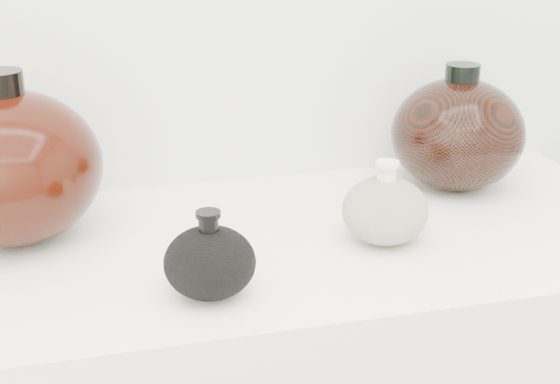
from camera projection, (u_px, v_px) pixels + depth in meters
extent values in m
cube|color=white|center=(260.00, 248.00, 1.11)|extent=(1.20, 0.50, 0.03)
ellipsoid|color=black|center=(210.00, 262.00, 0.94)|extent=(0.11, 0.11, 0.09)
cylinder|color=black|center=(208.00, 224.00, 0.92)|extent=(0.02, 0.02, 0.03)
cylinder|color=black|center=(208.00, 214.00, 0.92)|extent=(0.03, 0.03, 0.01)
ellipsoid|color=#C2B69B|center=(385.00, 210.00, 1.08)|extent=(0.12, 0.12, 0.09)
cylinder|color=#ECE4C4|center=(387.00, 174.00, 1.06)|extent=(0.03, 0.03, 0.03)
cylinder|color=#ECE4C4|center=(387.00, 164.00, 1.06)|extent=(0.03, 0.03, 0.01)
ellipsoid|color=black|center=(10.00, 168.00, 1.07)|extent=(0.29, 0.29, 0.21)
ellipsoid|color=black|center=(457.00, 134.00, 1.27)|extent=(0.28, 0.28, 0.18)
cylinder|color=black|center=(462.00, 75.00, 1.24)|extent=(0.07, 0.07, 0.03)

